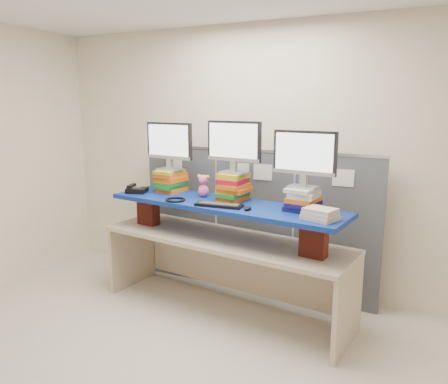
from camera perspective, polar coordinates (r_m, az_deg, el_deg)
The scene contains 18 objects.
room at distance 2.92m, azimuth -8.93°, elevation -0.14°, with size 5.00×4.00×2.80m.
cubicle_partition at distance 4.61m, azimuth 3.93°, elevation -3.80°, with size 2.60×0.06×1.53m.
desk at distance 4.18m, azimuth 0.00°, elevation -7.88°, with size 2.52×1.03×0.75m.
brick_pier_left at distance 4.60m, azimuth -9.86°, elevation -2.40°, with size 0.21×0.12×0.29m, color maroon.
brick_pier_right at distance 3.65m, azimuth 11.64°, elevation -6.12°, with size 0.21×0.12×0.29m, color maroon.
blue_board at distance 4.05m, azimuth 0.00°, elevation -1.68°, with size 2.32×0.58×0.04m, color navy.
book_stack_left at distance 4.56m, azimuth -6.97°, elevation 1.46°, with size 0.29×0.33×0.23m.
book_stack_center at distance 4.11m, azimuth 1.23°, elevation 0.63°, with size 0.28×0.33×0.26m.
book_stack_right at distance 3.80m, azimuth 10.27°, elevation -0.95°, with size 0.29×0.33×0.20m.
monitor_left at distance 4.50m, azimuth -7.17°, elevation 6.33°, with size 0.56×0.19×0.48m.
monitor_center at distance 4.05m, azimuth 1.29°, elevation 6.30°, with size 0.56×0.19×0.48m.
monitor_right at distance 3.73m, azimuth 10.46°, elevation 4.68°, with size 0.56×0.19×0.48m.
keyboard at distance 3.90m, azimuth -0.64°, elevation -1.70°, with size 0.44×0.18×0.03m.
mouse at distance 3.76m, azimuth 3.12°, elevation -2.14°, with size 0.06×0.10×0.03m, color black.
desk_phone at distance 4.59m, azimuth -11.39°, elevation 0.32°, with size 0.24×0.23×0.08m.
headset at distance 4.15m, azimuth -6.36°, elevation -1.00°, with size 0.19×0.19×0.02m, color black.
plush_toy at distance 4.28m, azimuth -2.71°, elevation 0.86°, with size 0.13×0.10×0.22m.
binder_stack at distance 3.53m, azimuth 12.47°, elevation -2.84°, with size 0.31×0.28×0.09m.
Camera 1 is at (1.63, -2.35, 1.98)m, focal length 35.00 mm.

